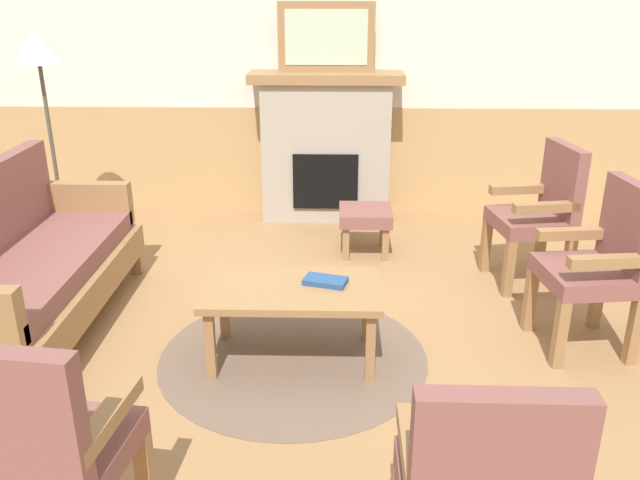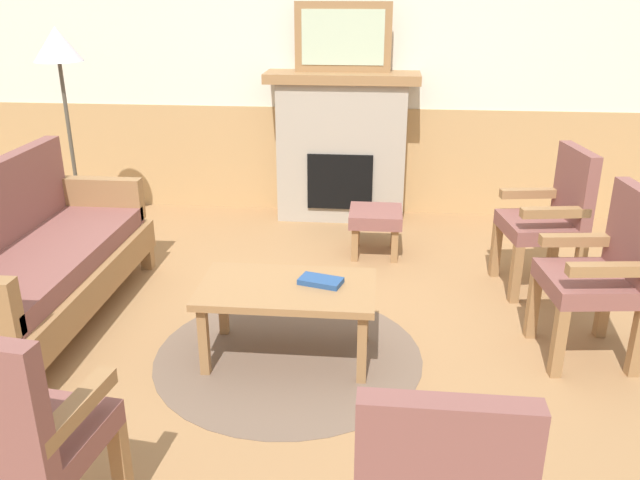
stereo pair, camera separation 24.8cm
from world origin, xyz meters
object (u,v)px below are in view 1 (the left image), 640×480
object	(u,v)px
book_on_table	(325,281)
armchair_near_fireplace	(541,209)
coffee_table	(292,295)
floor_lamp_by_couch	(39,61)
couch	(32,269)
footstool	(365,218)
armchair_front_left	(42,446)
fireplace	(326,146)
framed_picture	(326,37)
armchair_by_window_left	(601,260)

from	to	relation	value
book_on_table	armchair_near_fireplace	distance (m)	1.78
coffee_table	floor_lamp_by_couch	world-z (taller)	floor_lamp_by_couch
couch	coffee_table	world-z (taller)	couch
book_on_table	floor_lamp_by_couch	size ratio (longest dim) A/B	0.14
footstool	armchair_front_left	distance (m)	3.25
couch	armchair_front_left	bearing A→B (deg)	-64.58
fireplace	footstool	size ratio (longest dim) A/B	3.25
footstool	armchair_near_fireplace	distance (m)	1.30
framed_picture	armchair_near_fireplace	size ratio (longest dim) A/B	0.82
armchair_by_window_left	footstool	bearing A→B (deg)	132.15
fireplace	framed_picture	world-z (taller)	framed_picture
fireplace	footstool	world-z (taller)	fireplace
armchair_by_window_left	coffee_table	bearing A→B (deg)	-174.06
book_on_table	armchair_near_fireplace	world-z (taller)	armchair_near_fireplace
framed_picture	armchair_front_left	bearing A→B (deg)	-102.76
couch	coffee_table	bearing A→B (deg)	-10.26
armchair_front_left	coffee_table	bearing A→B (deg)	63.22
coffee_table	book_on_table	distance (m)	0.20
armchair_front_left	armchair_by_window_left	bearing A→B (deg)	33.75
armchair_near_fireplace	couch	bearing A→B (deg)	-166.25
couch	book_on_table	xyz separation A→B (m)	(1.74, -0.24, 0.06)
couch	coffee_table	xyz separation A→B (m)	(1.56, -0.28, -0.01)
couch	book_on_table	bearing A→B (deg)	-7.85
fireplace	armchair_by_window_left	bearing A→B (deg)	-54.89
armchair_front_left	armchair_near_fireplace	bearing A→B (deg)	46.75
footstool	book_on_table	bearing A→B (deg)	-100.51
armchair_by_window_left	floor_lamp_by_couch	bearing A→B (deg)	158.20
book_on_table	armchair_by_window_left	bearing A→B (deg)	5.05
floor_lamp_by_couch	couch	bearing A→B (deg)	-74.62
framed_picture	coffee_table	bearing A→B (deg)	-93.34
fireplace	floor_lamp_by_couch	size ratio (longest dim) A/B	0.77
coffee_table	footstool	world-z (taller)	coffee_table
armchair_near_fireplace	armchair_front_left	distance (m)	3.46
book_on_table	fireplace	bearing A→B (deg)	90.95
book_on_table	armchair_near_fireplace	xyz separation A→B (m)	(1.46, 1.02, 0.08)
armchair_by_window_left	armchair_front_left	xyz separation A→B (m)	(-2.45, -1.63, 0.00)
footstool	floor_lamp_by_couch	world-z (taller)	floor_lamp_by_couch
framed_picture	footstool	bearing A→B (deg)	-69.41
coffee_table	footstool	xyz separation A→B (m)	(0.46, 1.56, -0.10)
book_on_table	armchair_near_fireplace	size ratio (longest dim) A/B	0.24
armchair_front_left	footstool	bearing A→B (deg)	68.36
framed_picture	footstool	xyz separation A→B (m)	(0.32, -0.85, -1.28)
framed_picture	couch	size ratio (longest dim) A/B	0.44
fireplace	couch	world-z (taller)	fireplace
book_on_table	floor_lamp_by_couch	bearing A→B (deg)	142.99
footstool	armchair_by_window_left	distance (m)	1.88
fireplace	footstool	bearing A→B (deg)	-69.40
footstool	coffee_table	bearing A→B (deg)	-106.48
framed_picture	couch	xyz separation A→B (m)	(-1.70, -2.13, -1.16)
coffee_table	armchair_front_left	bearing A→B (deg)	-116.78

